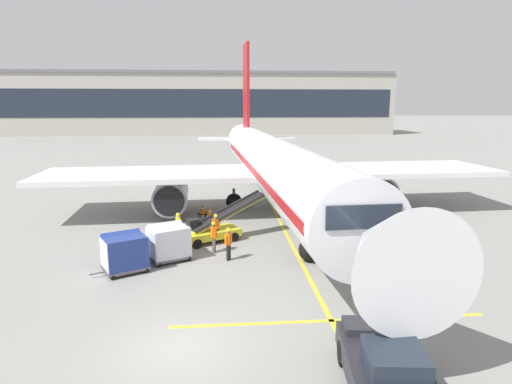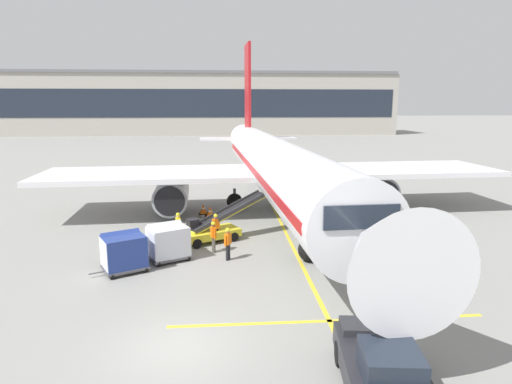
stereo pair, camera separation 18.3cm
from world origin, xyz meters
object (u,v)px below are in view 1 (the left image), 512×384
(belt_loader, at_px, (214,227))
(ground_crew_wingwalker, at_px, (214,235))
(safety_cone_wingtip, at_px, (210,212))
(pushback_tug, at_px, (386,368))
(ground_crew_by_loader, at_px, (178,225))
(safety_cone_engine_keepout, at_px, (203,209))
(baggage_cart_lead, at_px, (168,241))
(ground_crew_by_carts, at_px, (216,226))
(baggage_cart_second, at_px, (124,252))
(ground_crew_marshaller, at_px, (228,242))
(parked_airplane, at_px, (273,165))

(belt_loader, bearing_deg, ground_crew_wingwalker, -89.91)
(ground_crew_wingwalker, distance_m, safety_cone_wingtip, 7.64)
(pushback_tug, height_order, ground_crew_by_loader, pushback_tug)
(safety_cone_engine_keepout, bearing_deg, ground_crew_wingwalker, -83.77)
(baggage_cart_lead, relative_size, ground_crew_by_carts, 1.59)
(ground_crew_by_loader, relative_size, safety_cone_wingtip, 2.21)
(safety_cone_wingtip, bearing_deg, baggage_cart_second, -111.13)
(belt_loader, bearing_deg, pushback_tug, -71.28)
(baggage_cart_lead, bearing_deg, pushback_tug, -57.59)
(pushback_tug, bearing_deg, safety_cone_wingtip, 104.84)
(ground_crew_marshaller, relative_size, safety_cone_engine_keepout, 2.30)
(parked_airplane, bearing_deg, ground_crew_by_loader, -132.62)
(baggage_cart_second, relative_size, ground_crew_wingwalker, 1.59)
(ground_crew_by_carts, bearing_deg, baggage_cart_lead, -132.46)
(belt_loader, bearing_deg, ground_crew_by_loader, 178.40)
(baggage_cart_second, xyz_separation_m, ground_crew_marshaller, (5.04, 1.13, -0.00))
(pushback_tug, height_order, safety_cone_wingtip, pushback_tug)
(parked_airplane, distance_m, ground_crew_by_carts, 9.01)
(pushback_tug, xyz_separation_m, safety_cone_wingtip, (-5.29, 19.97, -0.44))
(ground_crew_by_loader, distance_m, ground_crew_marshaller, 4.46)
(pushback_tug, bearing_deg, belt_loader, 108.72)
(parked_airplane, xyz_separation_m, ground_crew_by_carts, (-4.30, -7.52, -2.49))
(ground_crew_by_loader, bearing_deg, ground_crew_wingwalker, -45.26)
(parked_airplane, height_order, baggage_cart_lead, parked_airplane)
(pushback_tug, distance_m, ground_crew_by_loader, 16.09)
(belt_loader, xyz_separation_m, safety_cone_engine_keepout, (-0.93, 6.49, -0.45))
(parked_airplane, bearing_deg, belt_loader, -121.67)
(baggage_cart_lead, bearing_deg, ground_crew_by_carts, 47.54)
(parked_airplane, bearing_deg, safety_cone_engine_keepout, -173.11)
(parked_airplane, distance_m, ground_crew_marshaller, 11.37)
(ground_crew_marshaller, height_order, safety_cone_wingtip, ground_crew_marshaller)
(baggage_cart_lead, xyz_separation_m, ground_crew_by_carts, (2.44, 2.67, -0.00))
(belt_loader, height_order, safety_cone_engine_keepout, belt_loader)
(safety_cone_wingtip, bearing_deg, belt_loader, -85.87)
(baggage_cart_lead, distance_m, ground_crew_by_loader, 3.12)
(baggage_cart_lead, distance_m, ground_crew_wingwalker, 2.54)
(ground_crew_by_loader, relative_size, ground_crew_wingwalker, 1.00)
(baggage_cart_second, bearing_deg, ground_crew_by_loader, 64.53)
(ground_crew_wingwalker, bearing_deg, safety_cone_wingtip, 93.03)
(safety_cone_engine_keepout, bearing_deg, pushback_tug, -74.45)
(safety_cone_wingtip, bearing_deg, ground_crew_by_loader, -107.33)
(ground_crew_by_loader, xyz_separation_m, ground_crew_wingwalker, (2.11, -2.13, 0.00))
(belt_loader, relative_size, safety_cone_engine_keepout, 7.11)
(baggage_cart_second, distance_m, safety_cone_wingtip, 10.76)
(ground_crew_by_carts, bearing_deg, safety_cone_wingtip, 94.86)
(pushback_tug, bearing_deg, ground_crew_marshaller, 110.39)
(baggage_cart_lead, bearing_deg, ground_crew_marshaller, -5.49)
(belt_loader, bearing_deg, safety_cone_wingtip, 94.13)
(ground_crew_marshaller, bearing_deg, baggage_cart_lead, 174.51)
(ground_crew_wingwalker, xyz_separation_m, safety_cone_wingtip, (-0.40, 7.60, -0.61))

